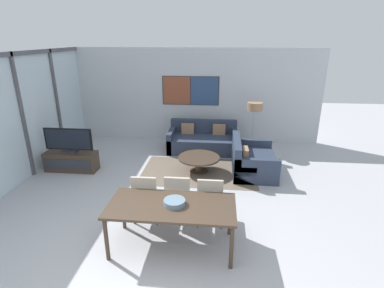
{
  "coord_description": "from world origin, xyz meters",
  "views": [
    {
      "loc": [
        0.97,
        -3.09,
        3.1
      ],
      "look_at": [
        0.39,
        2.82,
        0.95
      ],
      "focal_mm": 28.0,
      "sensor_mm": 36.0,
      "label": 1
    }
  ],
  "objects_px": {
    "dining_chair_left": "(146,196)",
    "dining_chair_right": "(210,199)",
    "sofa_main": "(203,141)",
    "dining_table": "(172,209)",
    "floor_lamp": "(255,109)",
    "tv_console": "(71,161)",
    "fruit_bowl": "(174,202)",
    "sofa_side": "(250,161)",
    "television": "(68,141)",
    "coffee_table": "(199,161)",
    "dining_chair_centre": "(178,196)"
  },
  "relations": [
    {
      "from": "fruit_bowl",
      "to": "coffee_table",
      "type": "bearing_deg",
      "value": 86.68
    },
    {
      "from": "television",
      "to": "fruit_bowl",
      "type": "relative_size",
      "value": 3.58
    },
    {
      "from": "dining_table",
      "to": "dining_chair_right",
      "type": "xyz_separation_m",
      "value": [
        0.55,
        0.65,
        -0.17
      ]
    },
    {
      "from": "tv_console",
      "to": "sofa_main",
      "type": "distance_m",
      "value": 3.54
    },
    {
      "from": "dining_chair_left",
      "to": "dining_chair_centre",
      "type": "bearing_deg",
      "value": 4.17
    },
    {
      "from": "dining_chair_centre",
      "to": "fruit_bowl",
      "type": "xyz_separation_m",
      "value": [
        0.04,
        -0.67,
        0.28
      ]
    },
    {
      "from": "dining_chair_centre",
      "to": "floor_lamp",
      "type": "distance_m",
      "value": 4.03
    },
    {
      "from": "coffee_table",
      "to": "dining_chair_right",
      "type": "distance_m",
      "value": 2.15
    },
    {
      "from": "sofa_side",
      "to": "fruit_bowl",
      "type": "height_order",
      "value": "fruit_bowl"
    },
    {
      "from": "dining_chair_right",
      "to": "floor_lamp",
      "type": "bearing_deg",
      "value": 73.93
    },
    {
      "from": "television",
      "to": "tv_console",
      "type": "bearing_deg",
      "value": -90.0
    },
    {
      "from": "sofa_side",
      "to": "fruit_bowl",
      "type": "distance_m",
      "value": 3.24
    },
    {
      "from": "dining_table",
      "to": "dining_chair_left",
      "type": "relative_size",
      "value": 2.09
    },
    {
      "from": "coffee_table",
      "to": "dining_table",
      "type": "height_order",
      "value": "dining_table"
    },
    {
      "from": "sofa_main",
      "to": "fruit_bowl",
      "type": "relative_size",
      "value": 5.96
    },
    {
      "from": "coffee_table",
      "to": "sofa_main",
      "type": "bearing_deg",
      "value": 90.0
    },
    {
      "from": "sofa_main",
      "to": "dining_table",
      "type": "bearing_deg",
      "value": -92.72
    },
    {
      "from": "dining_chair_centre",
      "to": "dining_chair_right",
      "type": "height_order",
      "value": "same"
    },
    {
      "from": "fruit_bowl",
      "to": "floor_lamp",
      "type": "xyz_separation_m",
      "value": [
        1.57,
        4.3,
        0.44
      ]
    },
    {
      "from": "dining_chair_left",
      "to": "dining_chair_centre",
      "type": "distance_m",
      "value": 0.56
    },
    {
      "from": "fruit_bowl",
      "to": "floor_lamp",
      "type": "bearing_deg",
      "value": 69.99
    },
    {
      "from": "tv_console",
      "to": "sofa_side",
      "type": "bearing_deg",
      "value": 4.43
    },
    {
      "from": "tv_console",
      "to": "television",
      "type": "relative_size",
      "value": 1.07
    },
    {
      "from": "coffee_table",
      "to": "dining_chair_centre",
      "type": "height_order",
      "value": "dining_chair_centre"
    },
    {
      "from": "tv_console",
      "to": "sofa_side",
      "type": "relative_size",
      "value": 0.86
    },
    {
      "from": "sofa_side",
      "to": "dining_chair_centre",
      "type": "relative_size",
      "value": 1.59
    },
    {
      "from": "television",
      "to": "fruit_bowl",
      "type": "distance_m",
      "value": 3.88
    },
    {
      "from": "television",
      "to": "dining_chair_right",
      "type": "xyz_separation_m",
      "value": [
        3.44,
        -1.91,
        -0.27
      ]
    },
    {
      "from": "tv_console",
      "to": "floor_lamp",
      "type": "xyz_separation_m",
      "value": [
        4.5,
        1.75,
        0.99
      ]
    },
    {
      "from": "television",
      "to": "dining_table",
      "type": "bearing_deg",
      "value": -41.48
    },
    {
      "from": "sofa_main",
      "to": "dining_chair_centre",
      "type": "relative_size",
      "value": 2.12
    },
    {
      "from": "dining_chair_centre",
      "to": "dining_chair_right",
      "type": "distance_m",
      "value": 0.56
    },
    {
      "from": "dining_chair_left",
      "to": "dining_chair_right",
      "type": "xyz_separation_m",
      "value": [
        1.11,
        0.01,
        0.0
      ]
    },
    {
      "from": "dining_chair_right",
      "to": "sofa_side",
      "type": "bearing_deg",
      "value": 68.74
    },
    {
      "from": "coffee_table",
      "to": "floor_lamp",
      "type": "xyz_separation_m",
      "value": [
        1.41,
        1.55,
        0.93
      ]
    },
    {
      "from": "coffee_table",
      "to": "floor_lamp",
      "type": "bearing_deg",
      "value": 47.74
    },
    {
      "from": "tv_console",
      "to": "dining_chair_right",
      "type": "height_order",
      "value": "dining_chair_right"
    },
    {
      "from": "dining_chair_centre",
      "to": "floor_lamp",
      "type": "xyz_separation_m",
      "value": [
        1.61,
        3.63,
        0.72
      ]
    },
    {
      "from": "dining_chair_right",
      "to": "floor_lamp",
      "type": "xyz_separation_m",
      "value": [
        1.05,
        3.66,
        0.72
      ]
    },
    {
      "from": "sofa_main",
      "to": "dining_chair_centre",
      "type": "bearing_deg",
      "value": -93.23
    },
    {
      "from": "sofa_side",
      "to": "dining_table",
      "type": "xyz_separation_m",
      "value": [
        -1.43,
        -2.89,
        0.4
      ]
    },
    {
      "from": "television",
      "to": "sofa_main",
      "type": "height_order",
      "value": "television"
    },
    {
      "from": "dining_chair_left",
      "to": "tv_console",
      "type": "bearing_deg",
      "value": 140.67
    },
    {
      "from": "television",
      "to": "floor_lamp",
      "type": "distance_m",
      "value": 4.85
    },
    {
      "from": "tv_console",
      "to": "fruit_bowl",
      "type": "distance_m",
      "value": 3.92
    },
    {
      "from": "dining_table",
      "to": "floor_lamp",
      "type": "bearing_deg",
      "value": 69.52
    },
    {
      "from": "television",
      "to": "dining_chair_centre",
      "type": "height_order",
      "value": "television"
    },
    {
      "from": "coffee_table",
      "to": "dining_chair_left",
      "type": "distance_m",
      "value": 2.26
    },
    {
      "from": "dining_chair_centre",
      "to": "fruit_bowl",
      "type": "distance_m",
      "value": 0.73
    },
    {
      "from": "tv_console",
      "to": "dining_chair_left",
      "type": "distance_m",
      "value": 3.03
    }
  ]
}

